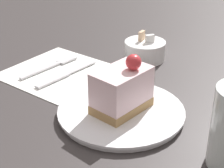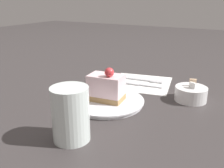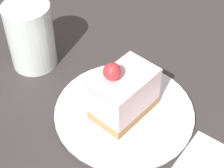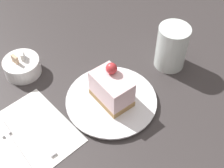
# 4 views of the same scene
# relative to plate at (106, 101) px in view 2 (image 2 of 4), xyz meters

# --- Properties ---
(ground_plane) EXTENTS (4.00, 4.00, 0.00)m
(ground_plane) POSITION_rel_plate_xyz_m (-0.04, 0.00, -0.01)
(ground_plane) COLOR #383333
(plate) EXTENTS (0.22, 0.22, 0.01)m
(plate) POSITION_rel_plate_xyz_m (0.00, 0.00, 0.00)
(plate) COLOR white
(plate) RESTS_ON ground_plane
(cake_slice) EXTENTS (0.07, 0.11, 0.10)m
(cake_slice) POSITION_rel_plate_xyz_m (0.00, 0.01, 0.04)
(cake_slice) COLOR #AD8451
(cake_slice) RESTS_ON plate
(napkin) EXTENTS (0.24, 0.24, 0.00)m
(napkin) POSITION_rel_plate_xyz_m (-0.22, 0.02, -0.01)
(napkin) COLOR white
(napkin) RESTS_ON ground_plane
(fork) EXTENTS (0.03, 0.15, 0.00)m
(fork) POSITION_rel_plate_xyz_m (-0.25, 0.03, -0.00)
(fork) COLOR silver
(fork) RESTS_ON napkin
(knife) EXTENTS (0.03, 0.17, 0.00)m
(knife) POSITION_rel_plate_xyz_m (-0.19, 0.01, -0.00)
(knife) COLOR silver
(knife) RESTS_ON napkin
(sugar_bowl) EXTENTS (0.09, 0.09, 0.06)m
(sugar_bowl) POSITION_rel_plate_xyz_m (-0.15, 0.21, 0.01)
(sugar_bowl) COLOR white
(sugar_bowl) RESTS_ON ground_plane
(drinking_glass) EXTENTS (0.08, 0.08, 0.12)m
(drinking_glass) POSITION_rel_plate_xyz_m (0.20, 0.03, 0.05)
(drinking_glass) COLOR silver
(drinking_glass) RESTS_ON ground_plane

